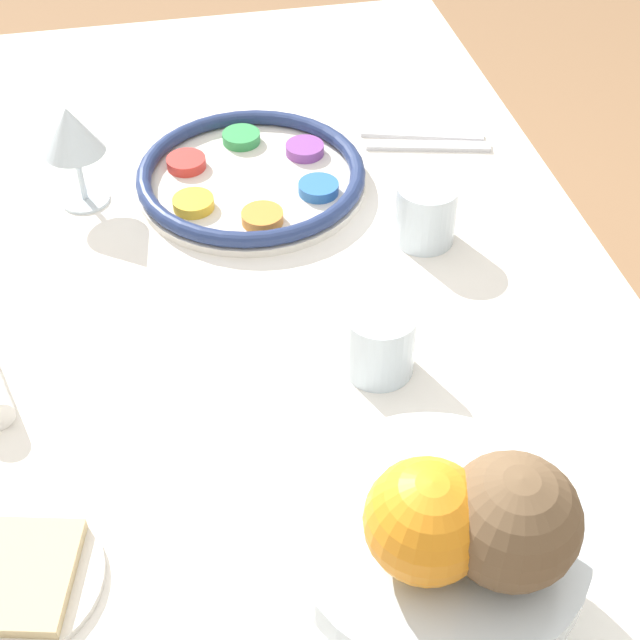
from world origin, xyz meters
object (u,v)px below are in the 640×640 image
orange_fruit (427,521)px  bread_plate (12,578)px  seder_plate (251,176)px  coconut (511,521)px  fruit_stand (437,545)px  cup_far (380,341)px  cup_mid (426,213)px  wine_glass (71,134)px

orange_fruit → bread_plate: bearing=-108.9°
seder_plate → bread_plate: size_ratio=1.95×
seder_plate → coconut: 0.68m
bread_plate → fruit_stand: bearing=75.4°
seder_plate → orange_fruit: (0.64, 0.03, 0.14)m
orange_fruit → cup_far: (-0.29, 0.05, -0.12)m
bread_plate → cup_far: size_ratio=2.00×
seder_plate → cup_mid: (0.15, 0.19, 0.02)m
fruit_stand → cup_far: 0.27m
seder_plate → cup_mid: bearing=51.1°
seder_plate → bread_plate: bearing=-28.0°
bread_plate → cup_far: cup_far is taller
wine_glass → fruit_stand: (0.63, 0.27, -0.01)m
orange_fruit → cup_mid: bearing=162.4°
wine_glass → cup_mid: (0.16, 0.40, -0.06)m
seder_plate → bread_plate: 0.60m
seder_plate → wine_glass: size_ratio=2.22×
cup_far → fruit_stand: bearing=-5.5°
wine_glass → cup_mid: bearing=67.9°
cup_mid → seder_plate: bearing=-128.9°
fruit_stand → bread_plate: 0.36m
fruit_stand → cup_mid: (-0.47, 0.13, -0.05)m
bread_plate → seder_plate: bearing=152.0°
orange_fruit → bread_plate: (-0.11, -0.32, -0.15)m
coconut → cup_far: (-0.30, -0.01, -0.12)m
seder_plate → coconut: (0.66, 0.09, 0.14)m
fruit_stand → coconut: coconut is taller
orange_fruit → cup_far: bearing=170.9°
wine_glass → cup_far: bearing=39.1°
fruit_stand → bread_plate: size_ratio=1.47×
wine_glass → fruit_stand: 0.69m
wine_glass → orange_fruit: (0.65, 0.25, 0.06)m
fruit_stand → coconut: bearing=45.3°
coconut → cup_far: 0.33m
orange_fruit → coconut: (0.01, 0.06, 0.00)m
seder_plate → cup_mid: 0.24m
cup_mid → fruit_stand: bearing=-16.0°
coconut → orange_fruit: bearing=-104.4°
orange_fruit → coconut: size_ratio=0.92×
wine_glass → coconut: (0.67, 0.31, 0.06)m
orange_fruit → coconut: 0.06m
fruit_stand → orange_fruit: size_ratio=2.51×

